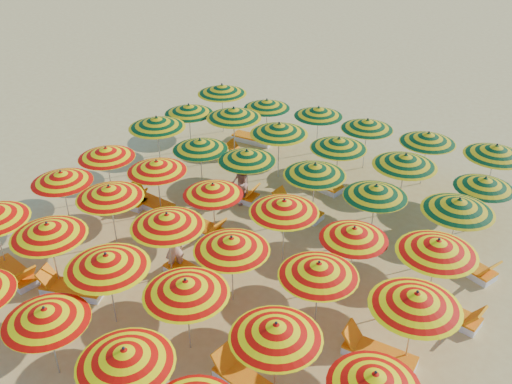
% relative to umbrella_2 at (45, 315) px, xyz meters
% --- Properties ---
extents(ground, '(120.00, 120.00, 0.00)m').
position_rel_umbrella_2_xyz_m(ground, '(1.00, 6.49, -1.76)').
color(ground, '#D5B75E').
rests_on(ground, ground).
extents(umbrella_2, '(2.20, 2.20, 2.00)m').
position_rel_umbrella_2_xyz_m(umbrella_2, '(0.00, 0.00, 0.00)').
color(umbrella_2, silver).
rests_on(umbrella_2, ground).
extents(umbrella_3, '(2.21, 2.21, 2.09)m').
position_rel_umbrella_2_xyz_m(umbrella_3, '(2.32, -0.05, 0.08)').
color(umbrella_3, silver).
rests_on(umbrella_3, ground).
extents(umbrella_7, '(2.61, 2.61, 2.12)m').
position_rel_umbrella_2_xyz_m(umbrella_7, '(-2.36, 2.15, 0.10)').
color(umbrella_7, silver).
rests_on(umbrella_7, ground).
extents(umbrella_8, '(2.08, 2.08, 2.17)m').
position_rel_umbrella_2_xyz_m(umbrella_8, '(-0.06, 1.92, 0.15)').
color(umbrella_8, silver).
rests_on(umbrella_8, ground).
extents(umbrella_9, '(2.51, 2.51, 2.12)m').
position_rel_umbrella_2_xyz_m(umbrella_9, '(2.09, 2.19, 0.11)').
color(umbrella_9, silver).
rests_on(umbrella_9, ground).
extents(umbrella_10, '(2.23, 2.23, 2.09)m').
position_rel_umbrella_2_xyz_m(umbrella_10, '(4.48, 2.08, 0.08)').
color(umbrella_10, silver).
rests_on(umbrella_10, ground).
extents(umbrella_11, '(1.92, 1.92, 1.93)m').
position_rel_umbrella_2_xyz_m(umbrella_11, '(6.63, 2.05, -0.06)').
color(umbrella_11, silver).
rests_on(umbrella_11, ground).
extents(umbrella_12, '(2.44, 2.44, 1.99)m').
position_rel_umbrella_2_xyz_m(umbrella_12, '(-4.42, 4.45, -0.01)').
color(umbrella_12, silver).
rests_on(umbrella_12, ground).
extents(umbrella_13, '(2.56, 2.56, 2.10)m').
position_rel_umbrella_2_xyz_m(umbrella_13, '(-2.40, 4.43, 0.09)').
color(umbrella_13, silver).
rests_on(umbrella_13, ground).
extents(umbrella_14, '(2.64, 2.64, 2.13)m').
position_rel_umbrella_2_xyz_m(umbrella_14, '(0.00, 4.10, 0.12)').
color(umbrella_14, silver).
rests_on(umbrella_14, ground).
extents(umbrella_15, '(2.35, 2.35, 2.08)m').
position_rel_umbrella_2_xyz_m(umbrella_15, '(2.02, 4.15, 0.07)').
color(umbrella_15, silver).
rests_on(umbrella_15, ground).
extents(umbrella_16, '(2.12, 2.12, 2.06)m').
position_rel_umbrella_2_xyz_m(umbrella_16, '(4.32, 4.39, 0.05)').
color(umbrella_16, silver).
rests_on(umbrella_16, ground).
extents(umbrella_17, '(2.46, 2.46, 2.18)m').
position_rel_umbrella_2_xyz_m(umbrella_17, '(6.64, 4.40, 0.16)').
color(umbrella_17, silver).
rests_on(umbrella_17, ground).
extents(umbrella_18, '(2.45, 2.45, 2.00)m').
position_rel_umbrella_2_xyz_m(umbrella_18, '(-4.43, 6.38, 0.01)').
color(umbrella_18, silver).
rests_on(umbrella_18, ground).
extents(umbrella_19, '(2.40, 2.40, 2.01)m').
position_rel_umbrella_2_xyz_m(umbrella_19, '(-2.37, 6.50, 0.01)').
color(umbrella_19, silver).
rests_on(umbrella_19, ground).
extents(umbrella_20, '(1.83, 1.83, 1.92)m').
position_rel_umbrella_2_xyz_m(umbrella_20, '(-0.09, 6.34, -0.07)').
color(umbrella_20, silver).
rests_on(umbrella_20, ground).
extents(umbrella_21, '(2.50, 2.50, 2.10)m').
position_rel_umbrella_2_xyz_m(umbrella_21, '(2.29, 6.38, 0.09)').
color(umbrella_21, silver).
rests_on(umbrella_21, ground).
extents(umbrella_22, '(2.26, 2.26, 1.93)m').
position_rel_umbrella_2_xyz_m(umbrella_22, '(4.39, 6.36, -0.06)').
color(umbrella_22, silver).
rests_on(umbrella_22, ground).
extents(umbrella_23, '(2.08, 2.08, 2.16)m').
position_rel_umbrella_2_xyz_m(umbrella_23, '(6.48, 6.62, 0.14)').
color(umbrella_23, silver).
rests_on(umbrella_23, ground).
extents(umbrella_24, '(2.23, 2.23, 2.19)m').
position_rel_umbrella_2_xyz_m(umbrella_24, '(-4.36, 8.89, 0.17)').
color(umbrella_24, silver).
rests_on(umbrella_24, ground).
extents(umbrella_25, '(1.95, 1.95, 2.01)m').
position_rel_umbrella_2_xyz_m(umbrella_25, '(-2.13, 8.48, 0.01)').
color(umbrella_25, silver).
rests_on(umbrella_25, ground).
extents(umbrella_26, '(2.50, 2.50, 2.03)m').
position_rel_umbrella_2_xyz_m(umbrella_26, '(-0.31, 8.57, 0.03)').
color(umbrella_26, silver).
rests_on(umbrella_26, ground).
extents(umbrella_27, '(2.52, 2.52, 2.10)m').
position_rel_umbrella_2_xyz_m(umbrella_27, '(2.06, 8.76, 0.09)').
color(umbrella_27, silver).
rests_on(umbrella_27, ground).
extents(umbrella_28, '(2.32, 2.32, 2.02)m').
position_rel_umbrella_2_xyz_m(umbrella_28, '(4.11, 8.61, 0.02)').
color(umbrella_28, silver).
rests_on(umbrella_28, ground).
extents(umbrella_29, '(2.52, 2.52, 2.15)m').
position_rel_umbrella_2_xyz_m(umbrella_29, '(6.42, 8.87, 0.13)').
color(umbrella_29, silver).
rests_on(umbrella_29, ground).
extents(umbrella_30, '(2.03, 2.03, 2.01)m').
position_rel_umbrella_2_xyz_m(umbrella_30, '(-4.38, 10.81, 0.01)').
color(umbrella_30, silver).
rests_on(umbrella_30, ground).
extents(umbrella_31, '(2.45, 2.45, 2.20)m').
position_rel_umbrella_2_xyz_m(umbrella_31, '(-2.46, 11.06, 0.18)').
color(umbrella_31, silver).
rests_on(umbrella_31, ground).
extents(umbrella_32, '(2.67, 2.67, 2.20)m').
position_rel_umbrella_2_xyz_m(umbrella_32, '(-0.30, 10.70, 0.17)').
color(umbrella_32, silver).
rests_on(umbrella_32, ground).
extents(umbrella_33, '(2.30, 2.30, 2.07)m').
position_rel_umbrella_2_xyz_m(umbrella_33, '(1.89, 10.92, 0.06)').
color(umbrella_33, silver).
rests_on(umbrella_33, ground).
extents(umbrella_34, '(2.26, 2.26, 2.18)m').
position_rel_umbrella_2_xyz_m(umbrella_34, '(4.28, 10.69, 0.16)').
color(umbrella_34, silver).
rests_on(umbrella_34, ground).
extents(umbrella_35, '(2.08, 2.08, 1.91)m').
position_rel_umbrella_2_xyz_m(umbrella_35, '(6.71, 10.93, -0.07)').
color(umbrella_35, silver).
rests_on(umbrella_35, ground).
extents(umbrella_36, '(2.34, 2.34, 2.17)m').
position_rel_umbrella_2_xyz_m(umbrella_36, '(-4.31, 13.00, 0.15)').
color(umbrella_36, silver).
rests_on(umbrella_36, ground).
extents(umbrella_37, '(2.08, 2.08, 1.96)m').
position_rel_umbrella_2_xyz_m(umbrella_37, '(-2.13, 12.96, -0.04)').
color(umbrella_37, silver).
rests_on(umbrella_37, ground).
extents(umbrella_38, '(2.00, 2.00, 1.99)m').
position_rel_umbrella_2_xyz_m(umbrella_38, '(0.01, 13.23, -0.01)').
color(umbrella_38, silver).
rests_on(umbrella_38, ground).
extents(umbrella_39, '(2.44, 2.44, 2.03)m').
position_rel_umbrella_2_xyz_m(umbrella_39, '(2.10, 13.01, 0.03)').
color(umbrella_39, silver).
rests_on(umbrella_39, ground).
extents(umbrella_40, '(2.23, 2.23, 2.06)m').
position_rel_umbrella_2_xyz_m(umbrella_40, '(4.35, 12.95, 0.06)').
color(umbrella_40, silver).
rests_on(umbrella_40, ground).
extents(umbrella_41, '(2.69, 2.69, 2.15)m').
position_rel_umbrella_2_xyz_m(umbrella_41, '(6.58, 12.95, 0.13)').
color(umbrella_41, silver).
rests_on(umbrella_41, ground).
extents(lounger_1, '(1.81, 0.88, 0.69)m').
position_rel_umbrella_2_xyz_m(lounger_1, '(-3.70, 1.75, -1.61)').
color(lounger_1, white).
rests_on(lounger_1, ground).
extents(lounger_2, '(1.83, 1.09, 0.69)m').
position_rel_umbrella_2_xyz_m(lounger_2, '(-1.86, 2.11, -1.61)').
color(lounger_2, white).
rests_on(lounger_2, ground).
extents(lounger_3, '(1.80, 0.86, 0.69)m').
position_rel_umbrella_2_xyz_m(lounger_3, '(3.88, 1.88, -1.61)').
color(lounger_3, white).
rests_on(lounger_3, ground).
extents(lounger_5, '(1.79, 0.80, 0.69)m').
position_rel_umbrella_2_xyz_m(lounger_5, '(0.60, 4.27, -1.61)').
color(lounger_5, white).
rests_on(lounger_5, ground).
extents(lounger_6, '(1.75, 0.63, 0.69)m').
position_rel_umbrella_2_xyz_m(lounger_6, '(6.05, 4.18, -1.61)').
color(lounger_6, white).
rests_on(lounger_6, ground).
extents(lounger_7, '(1.76, 0.68, 0.69)m').
position_rel_umbrella_2_xyz_m(lounger_7, '(-3.83, 6.34, -1.61)').
color(lounger_7, white).
rests_on(lounger_7, ground).
extents(lounger_8, '(1.77, 0.70, 0.69)m').
position_rel_umbrella_2_xyz_m(lounger_8, '(-2.97, 6.65, -1.61)').
color(lounger_8, white).
rests_on(lounger_8, ground).
extents(lounger_9, '(1.79, 0.78, 0.69)m').
position_rel_umbrella_2_xyz_m(lounger_9, '(-0.60, 6.34, -1.61)').
color(lounger_9, white).
rests_on(lounger_9, ground).
extents(lounger_10, '(1.81, 0.87, 0.69)m').
position_rel_umbrella_2_xyz_m(lounger_10, '(7.08, 6.44, -1.61)').
color(lounger_10, white).
rests_on(lounger_10, ground).
extents(lounger_11, '(1.75, 0.62, 0.69)m').
position_rel_umbrella_2_xyz_m(lounger_11, '(-0.81, 8.61, -1.61)').
color(lounger_11, white).
rests_on(lounger_11, ground).
extents(lounger_12, '(1.79, 0.77, 0.69)m').
position_rel_umbrella_2_xyz_m(lounger_12, '(1.47, 8.80, -1.61)').
color(lounger_12, white).
rests_on(lounger_12, ground).
extents(lounger_13, '(1.82, 1.18, 0.69)m').
position_rel_umbrella_2_xyz_m(lounger_13, '(7.01, 8.69, -1.61)').
color(lounger_13, white).
rests_on(lounger_13, ground).
extents(lounger_14, '(1.77, 0.70, 0.69)m').
position_rel_umbrella_2_xyz_m(lounger_14, '(-1.95, 11.23, -1.61)').
color(lounger_14, white).
rests_on(lounger_14, ground).
extents(lounger_15, '(1.81, 0.92, 0.69)m').
position_rel_umbrella_2_xyz_m(lounger_15, '(1.30, 10.81, -1.61)').
color(lounger_15, white).
rests_on(lounger_15, ground).
extents(lounger_16, '(1.76, 0.68, 0.69)m').
position_rel_umbrella_2_xyz_m(lounger_16, '(-2.63, 12.77, -1.61)').
color(lounger_16, white).
rests_on(lounger_16, ground).
extents(beachgoer_a, '(0.62, 0.64, 1.49)m').
position_rel_umbrella_2_xyz_m(beachgoer_a, '(-0.09, 4.37, -1.01)').
color(beachgoer_a, tan).
rests_on(beachgoer_a, ground).
extents(beachgoer_b, '(0.90, 0.94, 1.52)m').
position_rel_umbrella_2_xyz_m(beachgoer_b, '(-0.51, 8.40, -1.00)').
color(beachgoer_b, tan).
rests_on(beachgoer_b, ground).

